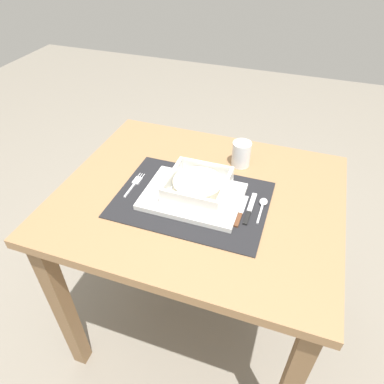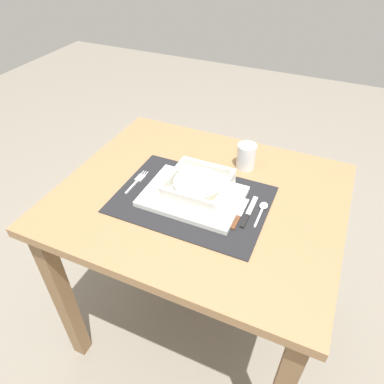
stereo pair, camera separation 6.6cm
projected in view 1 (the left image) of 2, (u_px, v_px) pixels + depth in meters
ground_plane at (197, 319)px, 1.53m from camera, size 6.00×6.00×0.00m
dining_table at (199, 220)px, 1.15m from camera, size 0.85×0.71×0.71m
placemat at (192, 199)px, 1.06m from camera, size 0.45×0.32×0.00m
serving_plate at (193, 196)px, 1.05m from camera, size 0.29×0.21×0.02m
porridge_bowl at (198, 186)px, 1.04m from camera, size 0.18×0.18×0.05m
fork at (135, 183)px, 1.11m from camera, size 0.02×0.13×0.00m
spoon at (263, 204)px, 1.03m from camera, size 0.02×0.11×0.01m
butter_knife at (249, 210)px, 1.01m from camera, size 0.01×0.14×0.01m
bread_knife at (241, 213)px, 1.00m from camera, size 0.01×0.14×0.01m
drinking_glass at (241, 155)px, 1.17m from camera, size 0.06×0.06×0.09m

